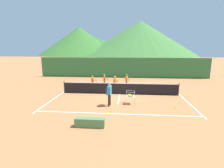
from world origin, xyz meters
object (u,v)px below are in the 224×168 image
Objects in this scene: tennis_ball_1 at (145,102)px; tennis_ball_4 at (180,103)px; student_0 at (93,81)px; tennis_ball_7 at (124,106)px; tennis_net at (120,88)px; instructor at (109,92)px; tennis_ball_0 at (166,98)px; tennis_ball_10 at (135,115)px; tennis_ball_2 at (85,107)px; tennis_ball_3 at (69,97)px; courtside_bench at (90,123)px; student_2 at (115,81)px; student_3 at (127,80)px; tennis_ball_6 at (110,111)px; tennis_ball_5 at (175,108)px; tennis_ball_9 at (175,107)px; tennis_ball_8 at (132,98)px; ball_cart at (130,96)px; student_1 at (104,79)px.

tennis_ball_1 and tennis_ball_4 have the same top height.
student_0 is 6.11m from tennis_ball_7.
instructor is (-0.58, -3.08, 0.49)m from tennis_net.
tennis_ball_0 is 1.00× the size of tennis_ball_10.
tennis_net is 4.26m from tennis_ball_2.
courtside_bench reaches higher than tennis_ball_3.
student_3 reaches higher than student_2.
tennis_ball_4 is 1.00× the size of tennis_ball_7.
tennis_ball_4 is 5.19m from tennis_ball_6.
instructor is 5.46m from student_0.
tennis_ball_5 is at bearing -34.27° from tennis_ball_1.
tennis_ball_3 is at bearing 147.34° from tennis_ball_10.
tennis_ball_5 is (3.79, -3.33, -0.47)m from tennis_net.
tennis_ball_6 is at bearing -156.96° from tennis_ball_4.
student_0 is at bearing 96.03° from tennis_ball_2.
tennis_ball_1 is at bearing 154.14° from tennis_ball_9.
instructor reaches higher than tennis_ball_0.
tennis_ball_3 is at bearing -137.86° from student_3.
tennis_ball_8 is at bearing 66.97° from courtside_bench.
instructor reaches higher than student_2.
tennis_ball_0 is at bearing 27.68° from instructor.
tennis_ball_1 is at bearing 53.75° from courtside_bench.
student_2 is 19.10× the size of tennis_ball_2.
ball_cart reaches higher than tennis_ball_4.
student_3 is 0.89× the size of courtside_bench.
tennis_net is 2.70m from student_3.
tennis_ball_0 is (4.22, -2.60, -0.75)m from student_2.
tennis_ball_1 and tennis_ball_6 have the same top height.
courtside_bench is at bearing -60.42° from tennis_ball_3.
tennis_net reaches higher than ball_cart.
tennis_ball_3 is 1.00× the size of tennis_ball_8.
tennis_ball_6 is at bearing -163.91° from tennis_ball_9.
tennis_ball_2 is 2.85m from tennis_ball_3.
tennis_ball_3 is at bearing -121.36° from student_1.
tennis_ball_0 is at bearing 35.82° from tennis_ball_1.
tennis_ball_2 is at bearing -173.72° from tennis_ball_9.
tennis_ball_9 is at bearing -32.48° from tennis_ball_8.
tennis_ball_3 is at bearing 158.61° from tennis_ball_7.
tennis_ball_2 is at bearing -120.36° from tennis_net.
tennis_ball_0 is 1.52m from tennis_ball_4.
tennis_ball_4 and tennis_ball_10 have the same top height.
student_2 reaches higher than student_0.
tennis_ball_7 is (-1.54, -1.16, 0.00)m from tennis_ball_1.
tennis_ball_6 and tennis_ball_8 have the same top height.
tennis_ball_6 is 1.00× the size of tennis_ball_8.
tennis_ball_10 is at bearing -45.13° from instructor.
tennis_net is 7.22× the size of student_1.
student_0 is 7.03m from tennis_ball_0.
student_3 reaches higher than tennis_ball_8.
tennis_ball_0 is 1.00× the size of tennis_ball_7.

